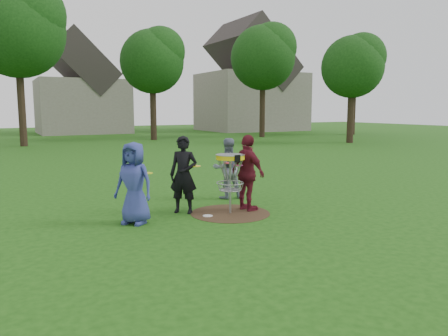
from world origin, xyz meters
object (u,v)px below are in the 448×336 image
player_grey (227,168)px  disc_golf_basket (230,169)px  player_blue (134,183)px  player_maroon (248,173)px  player_black (184,175)px

player_grey → disc_golf_basket: size_ratio=1.15×
player_blue → disc_golf_basket: (2.16, -0.15, 0.18)m
player_blue → disc_golf_basket: bearing=43.1°
player_grey → player_maroon: 1.47m
disc_golf_basket → player_black: bearing=149.2°
player_black → disc_golf_basket: bearing=10.0°
player_black → disc_golf_basket: (0.90, -0.54, 0.14)m
player_blue → player_maroon: player_maroon is taller
player_blue → disc_golf_basket: 2.17m
disc_golf_basket → player_maroon: bearing=7.8°
player_grey → player_maroon: player_maroon is taller
player_grey → player_blue: bearing=35.1°
player_black → player_maroon: player_maroon is taller
player_blue → player_maroon: 2.66m
player_black → player_maroon: (1.40, -0.47, 0.01)m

